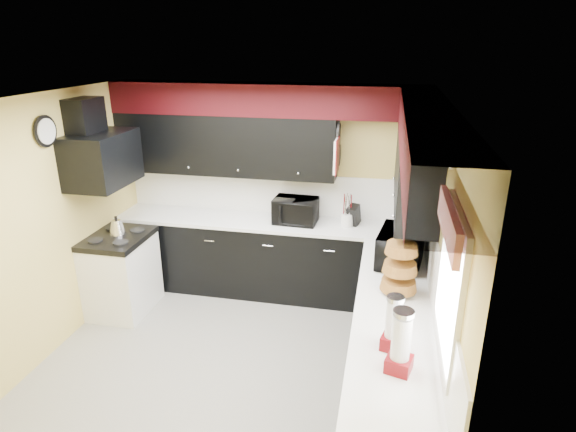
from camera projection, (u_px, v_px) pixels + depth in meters
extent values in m
plane|color=gray|center=(229.00, 365.00, 4.63)|extent=(3.60, 3.60, 0.00)
cube|color=#E0C666|center=(271.00, 188.00, 5.85)|extent=(3.60, 0.06, 2.50)
cube|color=#E0C666|center=(436.00, 265.00, 3.85)|extent=(0.06, 3.60, 2.50)
cube|color=#E0C666|center=(42.00, 231.00, 4.54)|extent=(0.06, 3.60, 2.50)
cube|color=white|center=(215.00, 101.00, 3.77)|extent=(3.60, 3.60, 0.06)
cube|color=black|center=(266.00, 258.00, 5.85)|extent=(3.60, 0.60, 0.90)
cube|color=black|center=(391.00, 366.00, 3.91)|extent=(0.60, 3.00, 0.90)
cube|color=white|center=(266.00, 222.00, 5.69)|extent=(3.62, 0.64, 0.04)
cube|color=white|center=(395.00, 316.00, 3.75)|extent=(0.64, 3.02, 0.04)
cube|color=white|center=(271.00, 193.00, 5.86)|extent=(3.60, 0.02, 0.50)
cube|color=white|center=(434.00, 272.00, 3.88)|extent=(0.02, 3.60, 0.50)
cube|color=black|center=(225.00, 144.00, 5.60)|extent=(2.60, 0.35, 0.70)
cube|color=black|center=(416.00, 169.00, 4.52)|extent=(0.35, 1.80, 0.70)
cube|color=black|center=(266.00, 99.00, 5.31)|extent=(3.60, 0.36, 0.35)
cube|color=black|center=(428.00, 135.00, 3.35)|extent=(0.36, 3.24, 0.35)
cube|color=white|center=(122.00, 275.00, 5.46)|extent=(0.60, 0.75, 0.86)
cube|color=black|center=(117.00, 238.00, 5.30)|extent=(0.62, 0.77, 0.06)
cube|color=black|center=(102.00, 159.00, 5.00)|extent=(0.50, 0.78, 0.55)
cube|color=black|center=(85.00, 118.00, 4.88)|extent=(0.24, 0.40, 0.40)
cube|color=red|center=(449.00, 222.00, 2.80)|extent=(0.04, 0.88, 0.20)
cube|color=white|center=(336.00, 156.00, 5.04)|extent=(0.03, 0.26, 0.35)
imported|color=black|center=(295.00, 211.00, 5.57)|extent=(0.52, 0.44, 0.29)
imported|color=black|center=(401.00, 247.00, 4.55)|extent=(0.48, 0.64, 0.32)
cylinder|color=silver|center=(347.00, 220.00, 5.48)|extent=(0.16, 0.16, 0.15)
cube|color=black|center=(354.00, 215.00, 5.49)|extent=(0.15, 0.18, 0.24)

